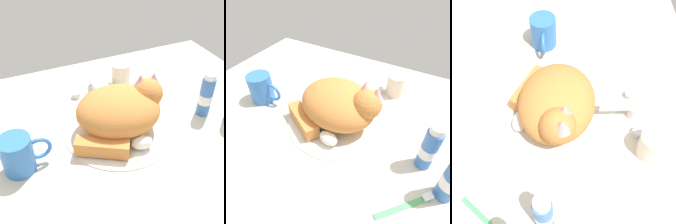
# 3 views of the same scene
# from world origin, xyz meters

# --- Properties ---
(ground_plane) EXTENTS (1.10, 0.83, 0.03)m
(ground_plane) POSITION_xyz_m (0.00, 0.00, -0.01)
(ground_plane) COLOR beige
(sink_basin) EXTENTS (0.31, 0.31, 0.01)m
(sink_basin) POSITION_xyz_m (0.00, 0.00, 0.00)
(sink_basin) COLOR silver
(sink_basin) RESTS_ON ground_plane
(faucet) EXTENTS (0.15, 0.11, 0.06)m
(faucet) POSITION_xyz_m (0.00, 0.18, 0.03)
(faucet) COLOR silver
(faucet) RESTS_ON ground_plane
(cat) EXTENTS (0.28, 0.24, 0.15)m
(cat) POSITION_xyz_m (0.01, -0.00, 0.07)
(cat) COLOR #D17F3D
(cat) RESTS_ON sink_basin
(coffee_mug) EXTENTS (0.12, 0.08, 0.10)m
(coffee_mug) POSITION_xyz_m (-0.27, -0.03, 0.05)
(coffee_mug) COLOR #3372C6
(coffee_mug) RESTS_ON ground_plane
(rinse_cup) EXTENTS (0.06, 0.06, 0.08)m
(rinse_cup) POSITION_xyz_m (0.11, 0.22, 0.04)
(rinse_cup) COLOR silver
(rinse_cup) RESTS_ON ground_plane
(toothpaste_bottle) EXTENTS (0.04, 0.04, 0.14)m
(toothpaste_bottle) POSITION_xyz_m (0.27, -0.03, 0.06)
(toothpaste_bottle) COLOR #3870C6
(toothpaste_bottle) RESTS_ON ground_plane
(toothbrush) EXTENTS (0.10, 0.11, 0.02)m
(toothbrush) POSITION_xyz_m (0.26, -0.16, 0.01)
(toothbrush) COLOR #4CB266
(toothbrush) RESTS_ON ground_plane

